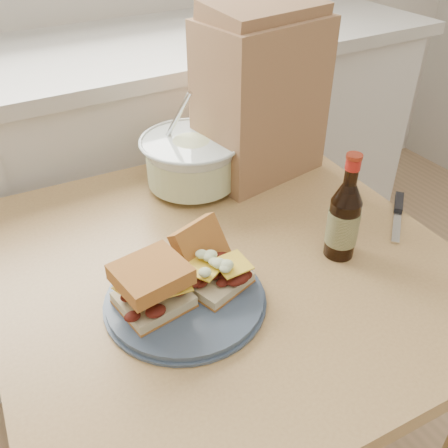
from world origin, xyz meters
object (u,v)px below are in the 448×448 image
plate (185,299)px  coleslaw_bowl (192,163)px  beer_bottle (344,219)px  paper_bag (261,100)px  dining_table (224,297)px

plate → coleslaw_bowl: coleslaw_bowl is taller
beer_bottle → paper_bag: 0.39m
coleslaw_bowl → paper_bag: bearing=-3.2°
coleslaw_bowl → dining_table: bearing=-105.2°
dining_table → paper_bag: paper_bag is taller
beer_bottle → paper_bag: bearing=96.3°
coleslaw_bowl → beer_bottle: (0.13, -0.38, 0.02)m
coleslaw_bowl → paper_bag: (0.18, -0.01, 0.12)m
beer_bottle → coleslaw_bowl: bearing=123.2°
dining_table → coleslaw_bowl: (0.08, 0.28, 0.17)m
dining_table → coleslaw_bowl: coleslaw_bowl is taller
plate → coleslaw_bowl: (0.20, 0.35, 0.05)m
plate → paper_bag: bearing=41.7°
dining_table → plate: 0.18m
plate → beer_bottle: 0.34m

